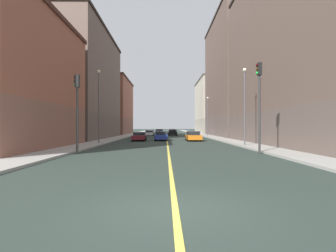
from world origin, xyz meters
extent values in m
plane|color=#2A3630|center=(0.00, 0.00, 0.00)|extent=(400.00, 400.00, 0.00)
cube|color=#9E9B93|center=(8.29, 49.00, 0.07)|extent=(2.62, 168.00, 0.15)
cube|color=#9E9B93|center=(-8.29, 49.00, 0.07)|extent=(2.62, 168.00, 0.15)
cube|color=#E5D14C|center=(0.00, 49.00, 0.01)|extent=(0.16, 154.00, 0.01)
cube|color=brown|center=(15.15, 21.18, 1.79)|extent=(11.09, 25.12, 3.59)
cube|color=brown|center=(15.15, 21.18, 11.84)|extent=(11.09, 25.12, 16.50)
cube|color=brown|center=(15.15, 46.81, 1.97)|extent=(11.09, 23.11, 3.94)
cube|color=brown|center=(15.15, 46.81, 13.78)|extent=(11.09, 23.11, 19.68)
cube|color=#2B221D|center=(15.15, 46.81, 23.82)|extent=(11.39, 23.41, 0.40)
cube|color=#9D9688|center=(15.15, 71.57, 2.09)|extent=(11.09, 19.61, 4.18)
cube|color=#BCB29E|center=(15.15, 71.57, 9.79)|extent=(11.09, 19.61, 11.23)
cube|color=#545047|center=(15.15, 71.57, 15.60)|extent=(11.39, 19.91, 0.40)
cube|color=brown|center=(-15.15, 36.78, 1.92)|extent=(11.09, 22.74, 3.83)
cube|color=brown|center=(-15.15, 36.78, 10.49)|extent=(11.09, 22.74, 13.33)
cube|color=#2B221D|center=(-15.15, 36.78, 17.36)|extent=(11.39, 23.04, 0.40)
cube|color=brown|center=(-15.15, 60.56, 2.04)|extent=(11.09, 18.29, 4.07)
cube|color=#93513D|center=(-15.15, 60.56, 8.80)|extent=(11.09, 18.29, 9.45)
cube|color=#42241B|center=(-15.15, 60.56, 13.73)|extent=(11.39, 18.59, 0.40)
cylinder|color=#2D2D2D|center=(6.58, 12.63, 2.85)|extent=(0.16, 0.16, 5.70)
cube|color=black|center=(6.58, 12.63, 6.15)|extent=(0.28, 0.32, 0.90)
sphere|color=#320404|center=(6.42, 12.63, 6.42)|extent=(0.20, 0.20, 0.20)
sphere|color=#352204|center=(6.42, 12.63, 6.14)|extent=(0.20, 0.20, 0.20)
sphere|color=green|center=(6.42, 12.63, 5.86)|extent=(0.20, 0.20, 0.20)
cylinder|color=#2D2D2D|center=(-6.58, 12.63, 2.40)|extent=(0.16, 0.16, 4.80)
cube|color=black|center=(-6.58, 12.63, 5.25)|extent=(0.28, 0.32, 0.90)
sphere|color=#320404|center=(-6.74, 12.63, 5.52)|extent=(0.20, 0.20, 0.20)
sphere|color=#352204|center=(-6.74, 12.63, 5.24)|extent=(0.20, 0.20, 0.20)
sphere|color=green|center=(-6.74, 12.63, 4.96)|extent=(0.20, 0.20, 0.20)
cylinder|color=#4C4C51|center=(7.58, 19.47, 3.78)|extent=(0.14, 0.14, 7.27)
sphere|color=#EAEACC|center=(7.58, 19.47, 7.57)|extent=(0.36, 0.36, 0.36)
cylinder|color=#4C4C51|center=(-7.58, 22.64, 4.02)|extent=(0.14, 0.14, 7.75)
sphere|color=#EAEACC|center=(-7.58, 22.64, 8.05)|extent=(0.36, 0.36, 0.36)
cylinder|color=#4C4C51|center=(7.58, 42.14, 3.63)|extent=(0.14, 0.14, 6.97)
sphere|color=#EAEACC|center=(7.58, 42.14, 7.27)|extent=(0.36, 0.36, 0.36)
cube|color=orange|center=(3.59, 29.71, 0.53)|extent=(1.93, 4.33, 0.61)
cube|color=black|center=(3.58, 29.78, 1.08)|extent=(1.67, 1.85, 0.49)
cylinder|color=black|center=(2.71, 31.03, 0.32)|extent=(0.23, 0.64, 0.64)
cylinder|color=black|center=(4.42, 31.06, 0.32)|extent=(0.23, 0.64, 0.64)
cylinder|color=black|center=(2.75, 28.36, 0.32)|extent=(0.23, 0.64, 0.64)
cylinder|color=black|center=(4.46, 28.39, 0.32)|extent=(0.23, 0.64, 0.64)
cube|color=red|center=(1.59, 65.94, 0.53)|extent=(1.87, 4.24, 0.61)
cube|color=black|center=(1.59, 65.96, 1.07)|extent=(1.63, 1.82, 0.47)
cylinder|color=black|center=(0.74, 67.25, 0.32)|extent=(0.22, 0.64, 0.64)
cylinder|color=black|center=(2.41, 67.26, 0.32)|extent=(0.22, 0.64, 0.64)
cylinder|color=black|center=(0.76, 64.63, 0.32)|extent=(0.22, 0.64, 0.64)
cylinder|color=black|center=(2.43, 64.64, 0.32)|extent=(0.22, 0.64, 0.64)
cube|color=#23389E|center=(-0.90, 30.98, 0.52)|extent=(1.94, 4.23, 0.61)
cube|color=black|center=(-0.90, 30.96, 1.07)|extent=(1.63, 2.02, 0.49)
cylinder|color=black|center=(-1.75, 32.23, 0.32)|extent=(0.25, 0.65, 0.64)
cylinder|color=black|center=(-0.17, 32.31, 0.32)|extent=(0.25, 0.65, 0.64)
cylinder|color=black|center=(-1.63, 29.66, 0.32)|extent=(0.25, 0.65, 0.64)
cylinder|color=black|center=(-0.04, 29.74, 0.32)|extent=(0.25, 0.65, 0.64)
cube|color=silver|center=(-1.65, 56.80, 0.56)|extent=(1.94, 4.47, 0.68)
cube|color=black|center=(-1.65, 56.78, 1.13)|extent=(1.65, 1.99, 0.45)
cylinder|color=black|center=(-2.43, 58.19, 0.32)|extent=(0.24, 0.65, 0.64)
cylinder|color=black|center=(-0.78, 58.14, 0.32)|extent=(0.24, 0.65, 0.64)
cylinder|color=black|center=(-2.51, 55.45, 0.32)|extent=(0.24, 0.65, 0.64)
cylinder|color=black|center=(-0.87, 55.40, 0.32)|extent=(0.24, 0.65, 0.64)
cube|color=white|center=(-3.66, 49.82, 0.50)|extent=(1.84, 4.09, 0.55)
cube|color=black|center=(-3.66, 49.95, 0.98)|extent=(1.60, 2.12, 0.42)
cylinder|color=black|center=(-4.47, 51.09, 0.32)|extent=(0.23, 0.64, 0.64)
cylinder|color=black|center=(-2.83, 51.08, 0.32)|extent=(0.23, 0.64, 0.64)
cylinder|color=black|center=(-4.49, 48.56, 0.32)|extent=(0.23, 0.64, 0.64)
cylinder|color=black|center=(-2.85, 48.55, 0.32)|extent=(0.23, 0.64, 0.64)
cube|color=maroon|center=(-3.84, 30.02, 0.50)|extent=(1.80, 4.19, 0.55)
cube|color=black|center=(-3.84, 30.19, 0.99)|extent=(1.57, 2.18, 0.45)
cylinder|color=black|center=(-4.65, 31.31, 0.32)|extent=(0.23, 0.64, 0.64)
cylinder|color=black|center=(-3.05, 31.33, 0.32)|extent=(0.23, 0.64, 0.64)
cylinder|color=black|center=(-4.63, 28.72, 0.32)|extent=(0.23, 0.64, 0.64)
cylinder|color=black|center=(-3.03, 28.74, 0.32)|extent=(0.23, 0.64, 0.64)
cube|color=black|center=(1.30, 50.73, 0.56)|extent=(1.88, 4.36, 0.67)
cube|color=black|center=(1.30, 50.91, 1.10)|extent=(1.61, 2.23, 0.42)
cylinder|color=black|center=(0.47, 52.05, 0.32)|extent=(0.24, 0.65, 0.64)
cylinder|color=black|center=(2.08, 52.09, 0.32)|extent=(0.24, 0.65, 0.64)
cylinder|color=black|center=(0.53, 49.37, 0.32)|extent=(0.24, 0.65, 0.64)
cylinder|color=black|center=(2.14, 49.41, 0.32)|extent=(0.24, 0.65, 0.64)
camera|label=1|loc=(-0.23, -6.30, 1.98)|focal=28.08mm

